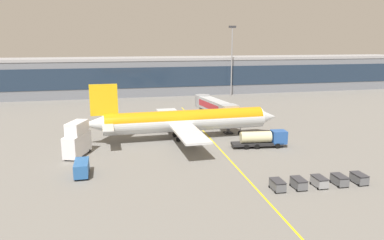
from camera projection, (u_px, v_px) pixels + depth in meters
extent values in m
plane|color=slate|center=(199.00, 144.00, 73.54)|extent=(700.00, 700.00, 0.00)
cube|color=yellow|center=(212.00, 141.00, 76.19)|extent=(3.75, 79.94, 0.01)
cube|color=slate|center=(184.00, 76.00, 146.26)|extent=(191.48, 18.01, 13.34)
cube|color=#1E2D42|center=(189.00, 77.00, 137.50)|extent=(185.73, 0.16, 7.47)
cube|color=#99999E|center=(184.00, 58.00, 144.74)|extent=(195.31, 18.37, 1.00)
cylinder|color=silver|center=(186.00, 121.00, 76.96)|extent=(34.47, 4.68, 4.19)
cylinder|color=orange|center=(186.00, 120.00, 76.88)|extent=(33.78, 4.51, 4.02)
cone|color=silver|center=(267.00, 117.00, 81.40)|extent=(4.24, 4.04, 3.98)
cone|color=silver|center=(94.00, 124.00, 72.38)|extent=(5.07, 3.63, 3.56)
cube|color=gold|center=(104.00, 100.00, 71.87)|extent=(5.45, 0.44, 6.28)
cube|color=silver|center=(107.00, 118.00, 76.94)|extent=(2.10, 6.73, 0.24)
cube|color=silver|center=(108.00, 127.00, 69.00)|extent=(2.10, 6.73, 0.24)
cube|color=silver|center=(171.00, 115.00, 85.50)|extent=(5.01, 14.52, 0.40)
cube|color=silver|center=(189.00, 134.00, 67.83)|extent=(5.01, 14.52, 0.40)
cylinder|color=#939399|center=(177.00, 123.00, 83.58)|extent=(3.26, 2.35, 2.30)
cylinder|color=#939399|center=(191.00, 137.00, 70.85)|extent=(3.26, 2.35, 2.30)
cylinder|color=black|center=(240.00, 133.00, 80.61)|extent=(1.01, 0.41, 1.00)
cylinder|color=slate|center=(240.00, 129.00, 80.43)|extent=(0.20, 0.20, 1.75)
cylinder|color=black|center=(175.00, 135.00, 78.96)|extent=(1.01, 0.41, 1.00)
cylinder|color=slate|center=(175.00, 131.00, 78.78)|extent=(0.20, 0.20, 1.75)
cylinder|color=black|center=(178.00, 139.00, 75.39)|extent=(1.01, 0.41, 1.00)
cylinder|color=slate|center=(178.00, 135.00, 75.21)|extent=(0.20, 0.20, 1.75)
cube|color=#B2B7BC|center=(215.00, 105.00, 88.40)|extent=(4.88, 15.88, 2.80)
cube|color=red|center=(215.00, 105.00, 88.41)|extent=(4.70, 13.42, 1.54)
cube|color=#9EA3A8|center=(229.00, 111.00, 81.23)|extent=(3.96, 3.62, 2.94)
cylinder|color=#4C4C51|center=(228.00, 125.00, 81.92)|extent=(0.70, 0.70, 3.74)
cube|color=#262628|center=(228.00, 133.00, 82.29)|extent=(2.01, 2.01, 0.30)
cylinder|color=gray|center=(203.00, 101.00, 95.56)|extent=(3.90, 3.90, 3.08)
cylinder|color=gray|center=(203.00, 113.00, 96.26)|extent=(1.80, 1.80, 3.74)
cube|color=#232326|center=(257.00, 144.00, 71.37)|extent=(10.23, 3.68, 0.50)
cube|color=#26519E|center=(279.00, 137.00, 71.58)|extent=(3.08, 2.82, 2.50)
cube|color=black|center=(285.00, 134.00, 71.61)|extent=(0.43, 2.30, 1.12)
cylinder|color=beige|center=(256.00, 137.00, 71.05)|extent=(6.22, 2.90, 2.20)
cylinder|color=black|center=(274.00, 143.00, 72.99)|extent=(1.03, 0.47, 1.00)
cylinder|color=black|center=(278.00, 146.00, 70.68)|extent=(1.03, 0.47, 1.00)
cylinder|color=black|center=(254.00, 143.00, 72.54)|extent=(1.03, 0.47, 1.00)
cylinder|color=black|center=(257.00, 147.00, 70.23)|extent=(1.03, 0.47, 1.00)
cylinder|color=black|center=(243.00, 144.00, 72.31)|extent=(1.03, 0.47, 1.00)
cylinder|color=black|center=(246.00, 147.00, 70.01)|extent=(1.03, 0.47, 1.00)
cube|color=#285B9E|center=(82.00, 168.00, 56.16)|extent=(2.12, 5.01, 2.00)
cube|color=black|center=(81.00, 168.00, 54.89)|extent=(1.90, 1.76, 0.60)
cylinder|color=black|center=(88.00, 177.00, 54.91)|extent=(0.25, 0.60, 0.60)
cylinder|color=black|center=(75.00, 178.00, 54.50)|extent=(0.25, 0.60, 0.60)
cylinder|color=black|center=(89.00, 170.00, 58.25)|extent=(0.25, 0.60, 0.60)
cylinder|color=black|center=(77.00, 170.00, 57.83)|extent=(0.25, 0.60, 0.60)
cube|color=white|center=(77.00, 144.00, 65.70)|extent=(4.82, 7.24, 3.80)
cube|color=silver|center=(77.00, 128.00, 65.39)|extent=(4.08, 5.62, 2.20)
cylinder|color=black|center=(78.00, 159.00, 63.64)|extent=(0.45, 0.65, 0.60)
cylinder|color=black|center=(66.00, 158.00, 63.96)|extent=(0.45, 0.65, 0.60)
cylinder|color=black|center=(89.00, 151.00, 68.24)|extent=(0.45, 0.65, 0.60)
cylinder|color=black|center=(78.00, 150.00, 68.56)|extent=(0.45, 0.65, 0.60)
cube|color=#595B60|center=(277.00, 185.00, 50.76)|extent=(1.59, 2.65, 1.10)
cube|color=#333338|center=(278.00, 181.00, 50.61)|extent=(1.62, 2.70, 0.10)
cylinder|color=black|center=(269.00, 187.00, 51.73)|extent=(0.13, 0.36, 0.36)
cylinder|color=black|center=(279.00, 186.00, 52.02)|extent=(0.13, 0.36, 0.36)
cylinder|color=black|center=(275.00, 192.00, 49.74)|extent=(0.13, 0.36, 0.36)
cylinder|color=black|center=(286.00, 191.00, 50.02)|extent=(0.13, 0.36, 0.36)
cube|color=#595B60|center=(299.00, 184.00, 51.37)|extent=(1.59, 2.65, 1.10)
cube|color=#333338|center=(299.00, 179.00, 51.22)|extent=(1.62, 2.70, 0.10)
cylinder|color=black|center=(290.00, 185.00, 52.34)|extent=(0.13, 0.36, 0.36)
cylinder|color=black|center=(300.00, 184.00, 52.63)|extent=(0.13, 0.36, 0.36)
cylinder|color=black|center=(297.00, 190.00, 50.35)|extent=(0.13, 0.36, 0.36)
cylinder|color=black|center=(307.00, 190.00, 50.63)|extent=(0.13, 0.36, 0.36)
cube|color=gray|center=(319.00, 182.00, 51.98)|extent=(1.59, 2.65, 1.10)
cube|color=#333338|center=(320.00, 177.00, 51.83)|extent=(1.62, 2.70, 0.10)
cylinder|color=black|center=(310.00, 183.00, 52.95)|extent=(0.13, 0.36, 0.36)
cylinder|color=black|center=(320.00, 182.00, 53.24)|extent=(0.13, 0.36, 0.36)
cylinder|color=black|center=(318.00, 189.00, 50.96)|extent=(0.13, 0.36, 0.36)
cylinder|color=black|center=(328.00, 188.00, 51.25)|extent=(0.13, 0.36, 0.36)
cube|color=#595B60|center=(339.00, 180.00, 52.59)|extent=(1.59, 2.65, 1.10)
cube|color=#333338|center=(340.00, 176.00, 52.45)|extent=(1.62, 2.70, 0.10)
cylinder|color=black|center=(330.00, 182.00, 53.56)|extent=(0.13, 0.36, 0.36)
cylinder|color=black|center=(340.00, 181.00, 53.85)|extent=(0.13, 0.36, 0.36)
cylinder|color=black|center=(339.00, 187.00, 51.57)|extent=(0.13, 0.36, 0.36)
cylinder|color=black|center=(348.00, 186.00, 51.86)|extent=(0.13, 0.36, 0.36)
cube|color=#595B60|center=(359.00, 179.00, 53.20)|extent=(1.59, 2.65, 1.10)
cube|color=#333338|center=(360.00, 174.00, 53.06)|extent=(1.62, 2.70, 0.10)
cylinder|color=black|center=(350.00, 180.00, 54.18)|extent=(0.13, 0.36, 0.36)
cylinder|color=black|center=(359.00, 179.00, 54.46)|extent=(0.13, 0.36, 0.36)
cylinder|color=black|center=(359.00, 185.00, 52.18)|extent=(0.13, 0.36, 0.36)
cylinder|color=black|center=(368.00, 184.00, 52.47)|extent=(0.13, 0.36, 0.36)
cylinder|color=gray|center=(232.00, 62.00, 137.17)|extent=(0.44, 0.44, 25.31)
cube|color=#333338|center=(232.00, 27.00, 134.41)|extent=(2.80, 0.50, 0.80)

